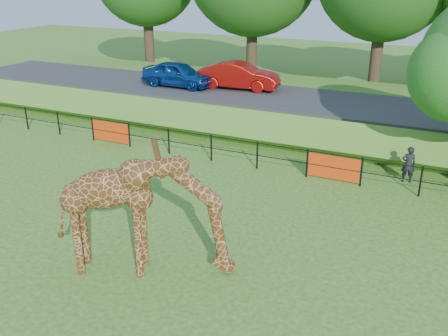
# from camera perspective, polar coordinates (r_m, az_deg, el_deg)

# --- Properties ---
(ground) EXTENTS (90.00, 90.00, 0.00)m
(ground) POSITION_cam_1_polar(r_m,az_deg,el_deg) (13.33, -9.32, -11.80)
(ground) COLOR #356619
(ground) RESTS_ON ground
(giraffe) EXTENTS (4.50, 2.42, 3.22)m
(giraffe) POSITION_cam_1_polar(r_m,az_deg,el_deg) (12.64, -9.04, -5.33)
(giraffe) COLOR #542C11
(giraffe) RESTS_ON ground
(perimeter_fence) EXTENTS (28.07, 0.10, 1.10)m
(perimeter_fence) POSITION_cam_1_polar(r_m,az_deg,el_deg) (19.43, 3.82, 1.46)
(perimeter_fence) COLOR black
(perimeter_fence) RESTS_ON ground
(embankment) EXTENTS (40.00, 9.00, 1.30)m
(embankment) POSITION_cam_1_polar(r_m,az_deg,el_deg) (26.22, 9.93, 6.86)
(embankment) COLOR #356619
(embankment) RESTS_ON ground
(road) EXTENTS (40.00, 5.00, 0.12)m
(road) POSITION_cam_1_polar(r_m,az_deg,el_deg) (24.64, 9.07, 7.65)
(road) COLOR #303133
(road) RESTS_ON embankment
(car_blue) EXTENTS (3.94, 1.67, 1.33)m
(car_blue) POSITION_cam_1_polar(r_m,az_deg,el_deg) (26.97, -5.28, 10.65)
(car_blue) COLOR #124199
(car_blue) RESTS_ON road
(car_red) EXTENTS (4.29, 1.84, 1.37)m
(car_red) POSITION_cam_1_polar(r_m,az_deg,el_deg) (26.35, 1.75, 10.51)
(car_red) COLOR #A8100C
(car_red) RESTS_ON road
(visitor) EXTENTS (0.57, 0.46, 1.38)m
(visitor) POSITION_cam_1_polar(r_m,az_deg,el_deg) (19.32, 20.32, 0.39)
(visitor) COLOR black
(visitor) RESTS_ON ground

